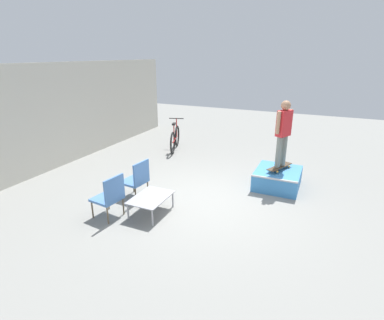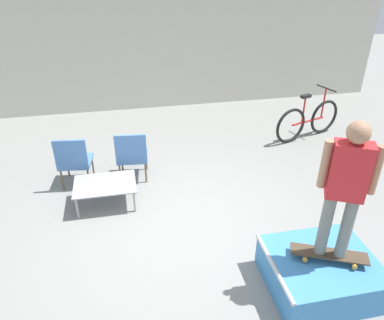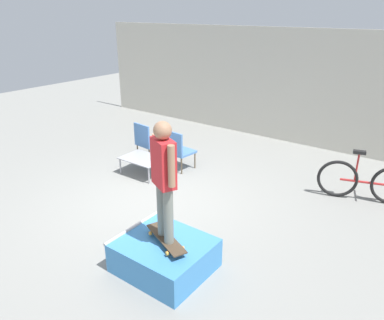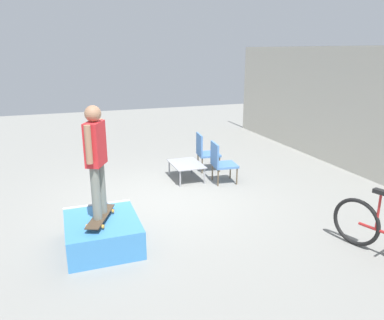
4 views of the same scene
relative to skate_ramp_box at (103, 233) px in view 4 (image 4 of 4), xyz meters
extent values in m
plane|color=gray|center=(-1.43, 1.38, -0.22)|extent=(24.00, 24.00, 0.00)
cube|color=beige|center=(-1.43, 6.23, 1.28)|extent=(12.00, 0.06, 3.00)
cube|color=#3D84C6|center=(0.00, 0.00, 0.00)|extent=(1.22, 1.08, 0.44)
cylinder|color=#B7B7BC|center=(-0.61, 0.00, 0.22)|extent=(0.05, 1.08, 0.05)
cube|color=#473828|center=(0.05, -0.02, 0.31)|extent=(0.87, 0.53, 0.02)
cylinder|color=gold|center=(0.34, -0.02, 0.27)|extent=(0.06, 0.05, 0.05)
cylinder|color=gold|center=(0.25, -0.23, 0.27)|extent=(0.06, 0.05, 0.05)
cylinder|color=gold|center=(-0.15, 0.20, 0.27)|extent=(0.06, 0.05, 0.05)
cylinder|color=gold|center=(-0.24, -0.01, 0.27)|extent=(0.06, 0.05, 0.05)
cylinder|color=gray|center=(-0.05, 0.03, 0.71)|extent=(0.13, 0.13, 0.79)
cylinder|color=gray|center=(0.15, -0.06, 0.71)|extent=(0.13, 0.13, 0.79)
cube|color=red|center=(0.05, -0.02, 1.42)|extent=(0.43, 0.35, 0.63)
cylinder|color=#A87A5B|center=(-0.17, 0.09, 1.47)|extent=(0.09, 0.09, 0.53)
cylinder|color=#A87A5B|center=(0.26, -0.12, 1.47)|extent=(0.09, 0.09, 0.53)
sphere|color=#A87A5B|center=(0.05, -0.02, 1.85)|extent=(0.23, 0.23, 0.23)
cube|color=#9E9EA3|center=(-2.50, 2.21, 0.16)|extent=(0.96, 0.68, 0.02)
cylinder|color=#9E9EA3|center=(-2.93, 1.92, -0.04)|extent=(0.04, 0.04, 0.37)
cylinder|color=#9E9EA3|center=(-2.07, 1.92, -0.04)|extent=(0.04, 0.04, 0.37)
cylinder|color=#9E9EA3|center=(-2.93, 2.50, -0.04)|extent=(0.04, 0.04, 0.37)
cylinder|color=#9E9EA3|center=(-2.07, 2.50, -0.04)|extent=(0.04, 0.04, 0.37)
cylinder|color=brown|center=(-2.74, 3.15, -0.03)|extent=(0.03, 0.03, 0.38)
cylinder|color=brown|center=(-3.17, 3.21, -0.03)|extent=(0.03, 0.03, 0.38)
cylinder|color=brown|center=(-2.79, 2.72, -0.03)|extent=(0.03, 0.03, 0.38)
cylinder|color=brown|center=(-3.23, 2.77, -0.03)|extent=(0.03, 0.03, 0.38)
cube|color=#4C7AB7|center=(-2.98, 2.96, 0.19)|extent=(0.58, 0.58, 0.05)
cube|color=#4C7AB7|center=(-3.01, 2.72, 0.46)|extent=(0.52, 0.10, 0.50)
cylinder|color=brown|center=(-1.78, 3.16, -0.03)|extent=(0.03, 0.03, 0.38)
cylinder|color=brown|center=(-2.22, 3.20, -0.03)|extent=(0.03, 0.03, 0.38)
cylinder|color=brown|center=(-1.83, 2.72, -0.03)|extent=(0.03, 0.03, 0.38)
cylinder|color=brown|center=(-2.27, 2.77, -0.03)|extent=(0.03, 0.03, 0.38)
cube|color=#4C7AB7|center=(-2.02, 2.96, 0.19)|extent=(0.57, 0.57, 0.05)
cube|color=#4C7AB7|center=(-2.05, 2.72, 0.46)|extent=(0.52, 0.09, 0.50)
torus|color=black|center=(1.26, 3.67, 0.16)|extent=(0.74, 0.29, 0.76)
cylinder|color=#AD2323|center=(1.55, 3.77, 0.44)|extent=(0.04, 0.04, 0.56)
cube|color=black|center=(1.55, 3.77, 0.74)|extent=(0.24, 0.16, 0.06)
camera|label=1|loc=(-7.30, -0.90, 2.99)|focal=28.00mm
camera|label=2|loc=(-2.12, -2.84, 3.37)|focal=35.00mm
camera|label=3|loc=(2.91, -3.27, 3.22)|focal=35.00mm
camera|label=4|loc=(5.32, -0.45, 2.70)|focal=35.00mm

